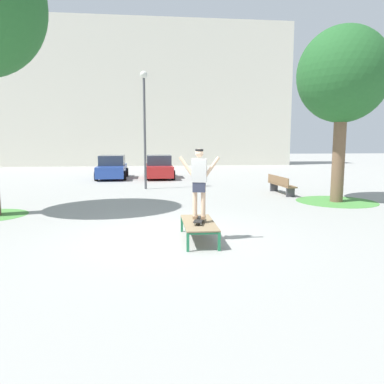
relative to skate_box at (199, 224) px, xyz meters
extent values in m
plane|color=#999993|center=(-0.71, 0.37, -0.41)|extent=(120.00, 120.00, 0.00)
cube|color=silver|center=(-3.77, 29.78, 6.55)|extent=(33.37, 4.00, 13.94)
cube|color=#237A4C|center=(-0.34, 0.92, -0.22)|extent=(0.06, 0.06, 0.38)
cube|color=#237A4C|center=(0.36, 0.92, -0.22)|extent=(0.06, 0.06, 0.38)
cube|color=#237A4C|center=(-0.36, -0.92, -0.22)|extent=(0.06, 0.06, 0.38)
cube|color=#237A4C|center=(0.34, -0.92, -0.22)|extent=(0.06, 0.06, 0.38)
cylinder|color=#237A4C|center=(-0.35, 0.00, -0.01)|extent=(0.07, 1.90, 0.05)
cylinder|color=#237A4C|center=(0.35, 0.00, -0.01)|extent=(0.07, 1.90, 0.05)
cylinder|color=#237A4C|center=(0.01, 0.92, -0.01)|extent=(0.76, 0.06, 0.05)
cylinder|color=#237A4C|center=(-0.01, -0.92, -0.01)|extent=(0.76, 0.06, 0.05)
cube|color=#847051|center=(0.00, 0.00, 0.03)|extent=(0.78, 1.91, 0.03)
cube|color=black|center=(0.00, -0.07, 0.13)|extent=(0.38, 0.82, 0.02)
cylinder|color=silver|center=(-0.01, 0.22, 0.07)|extent=(0.04, 0.06, 0.06)
cylinder|color=silver|center=(0.14, 0.19, 0.07)|extent=(0.04, 0.06, 0.06)
cylinder|color=silver|center=(-0.14, -0.32, 0.07)|extent=(0.04, 0.06, 0.06)
cylinder|color=silver|center=(0.01, -0.36, 0.07)|extent=(0.04, 0.06, 0.06)
cylinder|color=beige|center=(-0.10, -0.04, 0.55)|extent=(0.11, 0.11, 0.82)
cube|color=#99704C|center=(-0.09, 0.01, 0.17)|extent=(0.15, 0.26, 0.07)
cylinder|color=beige|center=(0.10, -0.09, 0.55)|extent=(0.11, 0.11, 0.82)
cube|color=#99704C|center=(0.11, -0.04, 0.17)|extent=(0.15, 0.26, 0.07)
cube|color=#33384C|center=(0.00, -0.07, 0.92)|extent=(0.34, 0.26, 0.24)
cube|color=silver|center=(0.00, -0.07, 1.32)|extent=(0.40, 0.30, 0.56)
cylinder|color=beige|center=(-0.29, 0.00, 1.40)|extent=(0.41, 0.17, 0.52)
cylinder|color=beige|center=(0.29, -0.14, 1.40)|extent=(0.41, 0.17, 0.52)
sphere|color=beige|center=(0.00, -0.07, 1.73)|extent=(0.20, 0.20, 0.20)
cylinder|color=black|center=(0.00, -0.07, 1.80)|extent=(0.19, 0.19, 0.05)
cylinder|color=brown|center=(6.29, 5.27, 1.33)|extent=(0.49, 0.49, 3.49)
ellipsoid|color=#235B28|center=(6.29, 5.27, 4.56)|extent=(3.49, 3.49, 3.67)
cylinder|color=#47893D|center=(6.29, 5.27, -0.41)|extent=(3.17, 3.17, 0.01)
cube|color=#28479E|center=(-3.64, 15.78, 0.10)|extent=(1.74, 4.22, 0.70)
cube|color=#2D3847|center=(-3.65, 15.93, 0.77)|extent=(1.58, 2.11, 0.64)
cylinder|color=black|center=(-2.78, 14.48, -0.11)|extent=(0.23, 0.60, 0.60)
cylinder|color=black|center=(-4.48, 14.47, -0.11)|extent=(0.23, 0.60, 0.60)
cylinder|color=black|center=(-2.81, 17.09, -0.11)|extent=(0.23, 0.60, 0.60)
cylinder|color=black|center=(-4.51, 17.07, -0.11)|extent=(0.23, 0.60, 0.60)
cube|color=red|center=(-0.61, 15.77, 0.10)|extent=(1.73, 4.21, 0.70)
cube|color=#2D3847|center=(-0.61, 15.92, 0.77)|extent=(1.58, 2.11, 0.64)
cylinder|color=black|center=(0.25, 14.47, -0.11)|extent=(0.22, 0.60, 0.60)
cylinder|color=black|center=(-1.45, 14.46, -0.11)|extent=(0.22, 0.60, 0.60)
cylinder|color=black|center=(0.23, 17.08, -0.11)|extent=(0.22, 0.60, 0.60)
cylinder|color=black|center=(-1.47, 17.07, -0.11)|extent=(0.22, 0.60, 0.60)
cube|color=brown|center=(4.86, 7.66, 0.02)|extent=(0.56, 2.42, 0.06)
cube|color=brown|center=(4.67, 7.65, 0.24)|extent=(0.16, 2.40, 0.36)
cube|color=#424247|center=(4.82, 8.62, -0.21)|extent=(0.38, 0.10, 0.40)
cube|color=#424247|center=(4.91, 6.70, -0.21)|extent=(0.38, 0.10, 0.40)
cylinder|color=#4C4C51|center=(-1.42, 10.13, 2.34)|extent=(0.12, 0.12, 5.50)
sphere|color=silver|center=(-1.42, 10.13, 5.24)|extent=(0.36, 0.36, 0.36)
camera|label=1|loc=(-1.15, -8.88, 2.02)|focal=34.92mm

